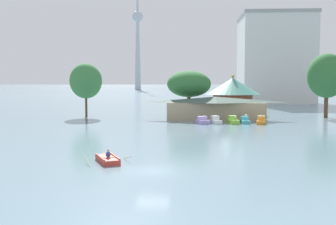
% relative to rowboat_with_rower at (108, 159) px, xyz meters
% --- Properties ---
extents(ground_plane, '(2000.00, 2000.00, 0.00)m').
position_rel_rowboat_with_rower_xyz_m(ground_plane, '(4.14, -3.06, -0.25)').
color(ground_plane, slate).
extents(rowboat_with_rower, '(4.08, 3.71, 1.19)m').
position_rel_rowboat_with_rower_xyz_m(rowboat_with_rower, '(0.00, 0.00, 0.00)').
color(rowboat_with_rower, '#B7382D').
rests_on(rowboat_with_rower, ground).
extents(pedal_boat_lavender, '(2.35, 2.76, 1.47)m').
position_rel_rowboat_with_rower_xyz_m(pedal_boat_lavender, '(9.29, 31.74, 0.24)').
color(pedal_boat_lavender, '#B299D8').
rests_on(pedal_boat_lavender, ground).
extents(pedal_boat_white, '(2.01, 3.01, 1.42)m').
position_rel_rowboat_with_rower_xyz_m(pedal_boat_white, '(11.43, 32.10, 0.26)').
color(pedal_boat_white, white).
rests_on(pedal_boat_white, ground).
extents(pedal_boat_lime, '(1.95, 3.08, 1.44)m').
position_rel_rowboat_with_rower_xyz_m(pedal_boat_lime, '(14.22, 32.17, 0.27)').
color(pedal_boat_lime, '#8CCC3F').
rests_on(pedal_boat_lime, ground).
extents(pedal_boat_cyan, '(1.37, 2.93, 1.63)m').
position_rel_rowboat_with_rower_xyz_m(pedal_boat_cyan, '(16.31, 32.87, 0.22)').
color(pedal_boat_cyan, '#4CB7CC').
rests_on(pedal_boat_cyan, ground).
extents(pedal_boat_orange, '(1.96, 3.21, 1.57)m').
position_rel_rowboat_with_rower_xyz_m(pedal_boat_orange, '(18.86, 32.06, 0.26)').
color(pedal_boat_orange, orange).
rests_on(pedal_boat_orange, ground).
extents(boathouse, '(18.66, 6.07, 4.20)m').
position_rel_rowboat_with_rower_xyz_m(boathouse, '(11.85, 38.48, 1.93)').
color(boathouse, tan).
rests_on(boathouse, ground).
extents(green_roof_pavilion, '(11.28, 11.28, 8.36)m').
position_rel_rowboat_with_rower_xyz_m(green_roof_pavilion, '(16.29, 50.42, 4.19)').
color(green_roof_pavilion, brown).
rests_on(green_roof_pavilion, ground).
extents(shoreline_tree_tall_left, '(6.19, 6.19, 10.42)m').
position_rel_rowboat_with_rower_xyz_m(shoreline_tree_tall_left, '(-12.82, 42.96, 6.76)').
color(shoreline_tree_tall_left, brown).
rests_on(shoreline_tree_tall_left, ground).
extents(shoreline_tree_mid, '(8.41, 8.41, 8.97)m').
position_rel_rowboat_with_rower_xyz_m(shoreline_tree_mid, '(7.10, 43.30, 6.16)').
color(shoreline_tree_mid, brown).
rests_on(shoreline_tree_mid, ground).
extents(shoreline_tree_right, '(7.24, 7.24, 12.21)m').
position_rel_rowboat_with_rower_xyz_m(shoreline_tree_right, '(33.25, 43.83, 7.72)').
color(shoreline_tree_right, brown).
rests_on(shoreline_tree_right, ground).
extents(background_building_block, '(22.66, 19.60, 28.63)m').
position_rel_rowboat_with_rower_xyz_m(background_building_block, '(35.26, 98.32, 14.08)').
color(background_building_block, silver).
rests_on(background_building_block, ground).
extents(distant_broadcast_tower, '(9.11, 9.11, 132.26)m').
position_rel_rowboat_with_rower_xyz_m(distant_broadcast_tower, '(-35.15, 304.15, 55.34)').
color(distant_broadcast_tower, '#B7BCC6').
rests_on(distant_broadcast_tower, ground).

